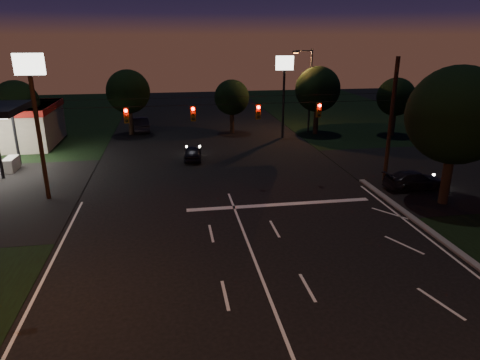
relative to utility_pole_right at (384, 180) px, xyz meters
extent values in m
plane|color=black|center=(-12.00, -15.00, 0.00)|extent=(140.00, 140.00, 0.00)
cube|color=black|center=(8.00, 1.00, 0.00)|extent=(20.00, 16.00, 0.02)
cube|color=silver|center=(-9.00, -3.50, 0.01)|extent=(12.00, 0.50, 0.01)
cylinder|color=black|center=(0.00, 0.00, 0.00)|extent=(0.30, 0.30, 9.00)
cylinder|color=black|center=(-24.00, 0.00, 0.00)|extent=(0.28, 0.28, 8.00)
cylinder|color=black|center=(-12.00, 0.00, 6.00)|extent=(24.00, 0.03, 0.03)
cylinder|color=black|center=(-12.00, 0.00, 6.50)|extent=(24.00, 0.02, 0.02)
cube|color=#3F3307|center=(-18.50, 0.00, 5.45)|extent=(0.32, 0.26, 1.00)
sphere|color=#FF0705|center=(-18.50, -0.16, 5.78)|extent=(0.22, 0.22, 0.22)
sphere|color=black|center=(-18.50, -0.16, 5.45)|extent=(0.20, 0.20, 0.20)
sphere|color=black|center=(-18.50, -0.16, 5.12)|extent=(0.20, 0.20, 0.20)
cube|color=#3F3307|center=(-14.20, 0.00, 5.45)|extent=(0.32, 0.26, 1.00)
sphere|color=#FF0705|center=(-14.20, -0.16, 5.78)|extent=(0.22, 0.22, 0.22)
sphere|color=black|center=(-14.20, -0.16, 5.45)|extent=(0.20, 0.20, 0.20)
sphere|color=black|center=(-14.20, -0.16, 5.12)|extent=(0.20, 0.20, 0.20)
cube|color=#3F3307|center=(-9.80, 0.00, 5.45)|extent=(0.32, 0.26, 1.00)
sphere|color=#FF0705|center=(-9.80, -0.16, 5.78)|extent=(0.22, 0.22, 0.22)
sphere|color=black|center=(-9.80, -0.16, 5.45)|extent=(0.20, 0.20, 0.20)
sphere|color=black|center=(-9.80, -0.16, 5.12)|extent=(0.20, 0.20, 0.20)
cube|color=#3F3307|center=(-5.50, 0.00, 5.45)|extent=(0.32, 0.26, 1.00)
sphere|color=#FF0705|center=(-5.50, -0.16, 5.78)|extent=(0.22, 0.22, 0.22)
sphere|color=black|center=(-5.50, -0.16, 5.45)|extent=(0.20, 0.20, 0.20)
sphere|color=black|center=(-5.50, -0.16, 5.12)|extent=(0.20, 0.20, 0.20)
cube|color=gray|center=(-28.50, 7.00, 0.55)|extent=(0.80, 2.00, 1.10)
cylinder|color=black|center=(-28.50, 9.00, 2.40)|extent=(0.24, 0.24, 4.80)
cylinder|color=black|center=(-26.00, 7.00, 3.75)|extent=(0.24, 0.24, 7.50)
cube|color=white|center=(-26.00, 7.00, 8.30)|extent=(2.20, 0.30, 1.60)
cylinder|color=black|center=(-4.00, 15.00, 3.50)|extent=(0.24, 0.24, 7.00)
cube|color=white|center=(-4.00, 15.00, 7.70)|extent=(1.80, 0.30, 1.40)
cylinder|color=black|center=(-0.50, 17.00, 4.50)|extent=(0.20, 0.20, 9.00)
cylinder|color=black|center=(-1.40, 17.00, 8.80)|extent=(1.80, 0.12, 0.12)
cube|color=black|center=(-2.30, 17.00, 8.70)|extent=(0.60, 0.35, 0.22)
cube|color=orange|center=(-2.30, 17.00, 8.58)|extent=(0.45, 0.25, 0.04)
cylinder|color=black|center=(1.50, -5.00, 2.00)|extent=(0.60, 0.60, 4.00)
sphere|color=black|center=(1.50, -5.00, 5.76)|extent=(6.00, 6.00, 6.00)
sphere|color=black|center=(2.10, -4.55, 5.58)|extent=(4.50, 4.50, 4.50)
sphere|color=black|center=(0.90, -4.70, 5.62)|extent=(4.20, 4.20, 4.20)
cylinder|color=black|center=(-30.00, 15.00, 1.50)|extent=(0.49, 0.49, 3.00)
sphere|color=black|center=(-30.00, 15.00, 4.32)|extent=(4.20, 4.20, 4.20)
sphere|color=black|center=(-29.58, 15.32, 4.19)|extent=(3.15, 3.15, 3.15)
sphere|color=black|center=(-30.42, 15.21, 4.23)|extent=(2.94, 2.94, 2.94)
cylinder|color=black|center=(-20.00, 19.00, 1.62)|extent=(0.52, 0.52, 3.25)
sphere|color=black|center=(-20.00, 19.00, 4.68)|extent=(4.60, 4.60, 4.60)
sphere|color=black|center=(-19.54, 19.34, 4.54)|extent=(3.45, 3.45, 3.45)
sphere|color=black|center=(-20.46, 19.23, 4.58)|extent=(3.22, 3.22, 3.22)
cylinder|color=black|center=(-9.00, 18.00, 1.38)|extent=(0.47, 0.47, 2.75)
sphere|color=black|center=(-9.00, 18.00, 3.96)|extent=(3.80, 3.80, 3.80)
sphere|color=black|center=(-8.62, 18.28, 3.85)|extent=(2.85, 2.85, 2.85)
sphere|color=black|center=(-9.38, 18.19, 3.87)|extent=(2.66, 2.66, 2.66)
cylinder|color=black|center=(0.00, 16.00, 1.70)|extent=(0.53, 0.53, 3.40)
sphere|color=black|center=(0.00, 16.00, 4.90)|extent=(4.80, 4.80, 4.80)
sphere|color=black|center=(0.48, 16.36, 4.75)|extent=(3.60, 3.60, 3.60)
sphere|color=black|center=(-0.48, 16.24, 4.79)|extent=(3.36, 3.36, 3.36)
cylinder|color=black|center=(8.00, 14.00, 1.45)|extent=(0.48, 0.48, 2.90)
sphere|color=black|center=(8.00, 14.00, 4.18)|extent=(4.00, 4.00, 4.00)
sphere|color=black|center=(8.40, 14.30, 4.06)|extent=(3.00, 3.00, 3.00)
sphere|color=black|center=(7.60, 14.20, 4.09)|extent=(2.80, 2.80, 2.80)
imported|color=black|center=(-13.94, 7.89, 0.63)|extent=(1.79, 3.83, 1.27)
imported|color=black|center=(-19.13, 20.72, 0.79)|extent=(2.39, 4.99, 1.58)
imported|color=black|center=(1.16, -2.10, 0.65)|extent=(4.57, 2.12, 1.29)
camera|label=1|loc=(-15.68, -28.37, 10.39)|focal=32.00mm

